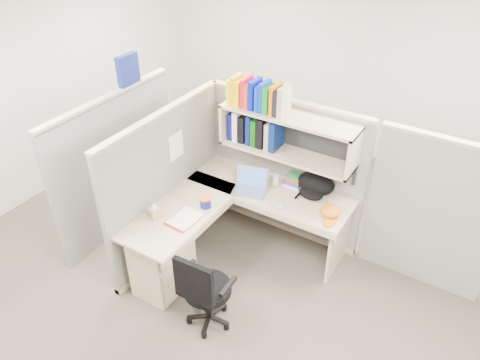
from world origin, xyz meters
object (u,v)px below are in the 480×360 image
Objects in this scene: desk at (191,243)px; backpack at (314,186)px; task_chair at (206,301)px; snack_canister at (205,202)px; laptop at (249,182)px.

backpack is (0.83, 1.00, 0.41)m from desk.
task_chair reaches higher than desk.
desk is at bearing -90.95° from snack_canister.
snack_canister is at bearing -134.00° from laptop.
laptop is at bearing -137.03° from backpack.
backpack is at bearing 50.39° from desk.
laptop reaches higher than snack_canister.
task_chair is (0.48, -0.70, -0.47)m from snack_canister.
desk is 0.66m from task_chair.
laptop is (0.25, 0.70, 0.41)m from desk.
laptop is 2.91× the size of snack_canister.
desk is 0.85m from laptop.
task_chair is (-0.35, -1.45, -0.53)m from backpack.
backpack is 0.43× the size of task_chair.
desk is 1.37m from backpack.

